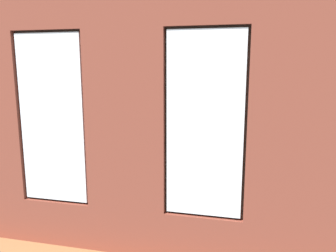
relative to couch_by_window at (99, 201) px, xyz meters
name	(u,v)px	position (x,y,z in m)	size (l,w,h in m)	color
ground_plane	(174,181)	(-0.69, -2.13, -0.38)	(6.41, 6.32, 0.10)	#99663D
brick_wall_with_windows	(125,128)	(-0.69, 0.65, 1.26)	(5.81, 0.30, 3.23)	brown
white_wall_right	(42,99)	(2.16, -1.93, 1.28)	(0.10, 5.32, 3.23)	white
couch_by_window	(99,201)	(0.00, 0.00, 0.00)	(1.80, 0.87, 0.80)	black
couch_left	(289,177)	(-2.90, -1.79, 0.00)	(0.89, 2.06, 0.80)	black
coffee_table	(170,160)	(-0.56, -2.28, 0.04)	(1.35, 0.88, 0.41)	#A87547
cup_ceramic	(163,153)	(-0.40, -2.39, 0.13)	(0.09, 0.09, 0.10)	#B23D38
remote_black	(173,159)	(-0.67, -2.14, 0.09)	(0.05, 0.17, 0.02)	black
remote_silver	(170,157)	(-0.56, -2.28, 0.09)	(0.05, 0.17, 0.02)	#B2B2B7
remote_gray	(149,157)	(-0.16, -2.14, 0.09)	(0.05, 0.17, 0.02)	#59595B
media_console	(65,159)	(1.86, -2.20, -0.08)	(1.01, 0.42, 0.50)	black
tv_flatscreen	(63,133)	(1.86, -2.21, 0.52)	(1.03, 0.20, 0.69)	black
papasan_chair	(196,137)	(-0.83, -4.20, 0.13)	(1.18, 1.18, 0.72)	olive
potted_plant_near_tv	(63,150)	(1.31, -1.26, 0.39)	(1.02, 0.88, 1.40)	#9E5638
potted_plant_by_left_couch	(262,156)	(-2.50, -3.26, -0.02)	(0.33, 0.33, 0.45)	beige
potted_plant_mid_room_small	(233,161)	(-1.87, -2.69, -0.02)	(0.27, 0.27, 0.49)	#47423D
potted_plant_corner_near_left	(283,137)	(-3.05, -4.29, 0.22)	(0.55, 0.55, 0.82)	#9E5638
potted_plant_foreground_right	(111,130)	(1.57, -4.24, 0.21)	(1.06, 0.96, 1.39)	beige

